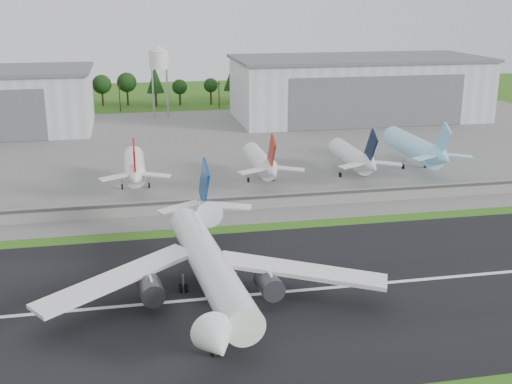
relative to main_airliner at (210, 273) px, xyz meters
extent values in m
plane|color=#356518|center=(6.83, -9.57, -4.89)|extent=(600.00, 600.00, 0.00)
cube|color=black|center=(6.83, 0.43, -4.84)|extent=(320.00, 60.00, 0.10)
cube|color=white|center=(6.83, 0.43, -4.78)|extent=(220.00, 1.00, 0.02)
cube|color=slate|center=(6.83, 110.43, -4.84)|extent=(320.00, 150.00, 0.10)
cube|color=gray|center=(6.83, 45.43, -3.14)|extent=(240.00, 0.50, 3.50)
cube|color=#38383A|center=(6.83, 45.13, -1.89)|extent=(240.00, 0.12, 0.70)
cube|color=silver|center=(81.83, 155.43, 7.11)|extent=(100.00, 45.00, 24.00)
cube|color=#595B60|center=(81.83, 155.43, 19.71)|extent=(102.00, 47.00, 1.20)
cube|color=#595B60|center=(81.83, 132.78, 5.19)|extent=(70.00, 0.30, 19.68)
cylinder|color=#99999E|center=(-1.17, 172.43, 5.11)|extent=(0.50, 0.50, 20.00)
cylinder|color=#99999E|center=(4.83, 178.43, 5.11)|extent=(0.50, 0.50, 20.00)
cylinder|color=silver|center=(1.83, 175.43, 18.61)|extent=(8.00, 8.00, 7.00)
cone|color=silver|center=(1.83, 175.43, 23.31)|extent=(8.40, 8.40, 2.40)
cylinder|color=white|center=(0.04, 0.43, 1.31)|extent=(9.78, 44.35, 5.80)
cone|color=white|center=(-2.23, -24.46, 1.31)|extent=(6.32, 6.50, 5.80)
cone|color=white|center=(2.45, 26.82, 2.51)|extent=(6.31, 9.46, 5.51)
cube|color=navy|center=(2.41, 26.33, 7.81)|extent=(1.37, 9.55, 11.13)
cube|color=white|center=(14.80, -2.92, 0.51)|extent=(27.93, 15.91, 2.65)
cylinder|color=#333338|center=(9.18, -3.92, -1.09)|extent=(4.28, 5.82, 3.80)
cube|color=white|center=(7.38, 25.87, 2.91)|extent=(9.49, 5.11, 0.98)
cube|color=white|center=(-15.08, -0.19, 0.51)|extent=(26.42, 19.93, 2.65)
cylinder|color=#333338|center=(-9.74, -2.19, -1.09)|extent=(4.28, 5.82, 3.80)
cube|color=white|center=(-2.57, 26.78, 2.91)|extent=(9.53, 6.49, 0.98)
cube|color=#99999E|center=(-0.32, -3.55, -3.19)|extent=(12.69, 30.79, 3.20)
cylinder|color=black|center=(-4.17, 3.83, -4.04)|extent=(0.53, 1.53, 1.50)
cylinder|color=white|center=(-10.96, 70.43, 0.84)|extent=(5.46, 24.00, 5.46)
cone|color=white|center=(-10.96, 54.93, 1.84)|extent=(5.19, 7.00, 5.19)
cube|color=#AD0D12|center=(-10.96, 55.43, 6.64)|extent=(0.45, 8.59, 10.02)
cylinder|color=#99999E|center=(-14.46, 68.43, -3.39)|extent=(0.32, 0.32, 3.00)
cylinder|color=#99999E|center=(-7.46, 68.43, -3.39)|extent=(0.32, 0.32, 3.00)
cylinder|color=black|center=(-14.46, 68.43, -4.09)|extent=(0.40, 1.40, 1.40)
cylinder|color=silver|center=(22.83, 70.43, 0.63)|extent=(5.06, 24.00, 5.06)
cone|color=silver|center=(22.83, 54.93, 1.63)|extent=(4.80, 7.00, 4.80)
cube|color=#971E0B|center=(22.83, 55.43, 6.43)|extent=(0.45, 8.59, 10.02)
cylinder|color=#99999E|center=(19.33, 68.43, -3.39)|extent=(0.32, 0.32, 3.00)
cylinder|color=#99999E|center=(26.33, 68.43, -3.39)|extent=(0.32, 0.32, 3.00)
cylinder|color=black|center=(19.33, 68.43, -4.09)|extent=(0.40, 1.40, 1.40)
cylinder|color=silver|center=(49.09, 70.43, 0.74)|extent=(5.26, 24.00, 5.26)
cone|color=silver|center=(49.09, 54.93, 1.74)|extent=(5.00, 7.00, 5.00)
cube|color=black|center=(49.09, 55.43, 6.54)|extent=(0.45, 8.59, 10.02)
cylinder|color=#99999E|center=(45.59, 68.43, -3.39)|extent=(0.32, 0.32, 3.00)
cylinder|color=#99999E|center=(52.59, 68.43, -3.39)|extent=(0.32, 0.32, 3.00)
cylinder|color=black|center=(45.59, 68.43, -4.09)|extent=(0.40, 1.40, 1.40)
cylinder|color=#93DFFF|center=(70.12, 75.43, 1.31)|extent=(6.42, 30.00, 6.42)
cone|color=#93DFFF|center=(70.12, 56.93, 2.31)|extent=(6.10, 7.00, 6.10)
cube|color=#78C3F5|center=(70.12, 57.43, 7.11)|extent=(0.45, 8.59, 10.02)
cylinder|color=#99999E|center=(66.62, 73.43, -3.39)|extent=(0.32, 0.32, 3.00)
cylinder|color=#99999E|center=(73.62, 73.43, -3.39)|extent=(0.32, 0.32, 3.00)
cylinder|color=black|center=(66.62, 73.43, -4.09)|extent=(0.40, 1.40, 1.40)
camera|label=1|loc=(-11.64, -96.87, 43.77)|focal=45.00mm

